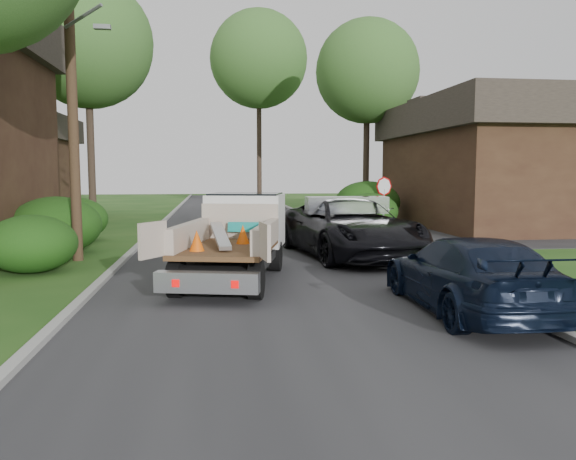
% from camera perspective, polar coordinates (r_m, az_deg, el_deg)
% --- Properties ---
extents(ground, '(120.00, 120.00, 0.00)m').
position_cam_1_polar(ground, '(12.72, -0.93, -6.05)').
color(ground, '#1E4914').
rests_on(ground, ground).
extents(road, '(8.00, 90.00, 0.02)m').
position_cam_1_polar(road, '(22.57, -3.86, -0.86)').
color(road, '#28282B').
rests_on(road, ground).
extents(side_street, '(16.00, 7.00, 0.02)m').
position_cam_1_polar(side_street, '(25.37, 24.47, -0.63)').
color(side_street, '#28282B').
rests_on(side_street, ground).
extents(curb_left, '(0.20, 90.00, 0.12)m').
position_cam_1_polar(curb_left, '(22.67, -14.26, -0.85)').
color(curb_left, '#9E9E99').
rests_on(curb_left, ground).
extents(curb_right, '(0.20, 90.00, 0.12)m').
position_cam_1_polar(curb_right, '(23.18, 6.31, -0.57)').
color(curb_right, '#9E9E99').
rests_on(curb_right, ground).
extents(stop_sign, '(0.71, 0.32, 2.48)m').
position_cam_1_polar(stop_sign, '(22.39, 9.71, 3.57)').
color(stop_sign, slate).
rests_on(stop_sign, ground).
extents(utility_pole, '(2.42, 1.25, 10.00)m').
position_cam_1_polar(utility_pole, '(18.00, -21.08, 13.59)').
color(utility_pole, '#382619').
rests_on(utility_pole, ground).
extents(house_left_far, '(7.56, 7.56, 6.00)m').
position_cam_1_polar(house_left_far, '(36.43, -27.04, 5.85)').
color(house_left_far, '#362016').
rests_on(house_left_far, ground).
extents(house_right, '(9.72, 12.96, 6.20)m').
position_cam_1_polar(house_right, '(30.06, 21.28, 6.44)').
color(house_right, '#362016').
rests_on(house_right, ground).
extents(hedge_left_a, '(2.34, 2.34, 1.53)m').
position_cam_1_polar(hedge_left_a, '(16.20, -24.62, -1.28)').
color(hedge_left_a, '#0F400E').
rests_on(hedge_left_a, ground).
extents(hedge_left_b, '(2.86, 2.86, 1.87)m').
position_cam_1_polar(hedge_left_b, '(19.61, -22.50, 0.44)').
color(hedge_left_b, '#0F400E').
rests_on(hedge_left_b, ground).
extents(hedge_left_c, '(2.60, 2.60, 1.70)m').
position_cam_1_polar(hedge_left_c, '(23.07, -20.98, 1.02)').
color(hedge_left_c, '#0F400E').
rests_on(hedge_left_c, ground).
extents(hedge_right_a, '(2.60, 2.60, 1.70)m').
position_cam_1_polar(hedge_right_a, '(26.44, 8.35, 1.90)').
color(hedge_right_a, '#0F400E').
rests_on(hedge_right_a, ground).
extents(hedge_right_b, '(3.38, 3.38, 2.21)m').
position_cam_1_polar(hedge_right_b, '(29.50, 8.07, 2.80)').
color(hedge_right_b, '#0F400E').
rests_on(hedge_right_b, ground).
extents(tree_left_far, '(6.40, 6.40, 12.20)m').
position_cam_1_polar(tree_left_far, '(30.66, -19.73, 17.44)').
color(tree_left_far, '#2D2119').
rests_on(tree_left_far, ground).
extents(tree_right_far, '(6.00, 6.00, 11.50)m').
position_cam_1_polar(tree_right_far, '(34.09, 8.06, 15.64)').
color(tree_right_far, '#2D2119').
rests_on(tree_right_far, ground).
extents(tree_center_far, '(7.20, 7.20, 14.60)m').
position_cam_1_polar(tree_center_far, '(43.32, -2.99, 16.91)').
color(tree_center_far, '#2D2119').
rests_on(tree_center_far, ground).
extents(flatbed_truck, '(3.46, 5.85, 2.08)m').
position_cam_1_polar(flatbed_truck, '(14.30, -5.00, -0.18)').
color(flatbed_truck, black).
rests_on(flatbed_truck, ground).
extents(black_pickup, '(3.93, 6.94, 1.83)m').
position_cam_1_polar(black_pickup, '(17.67, 6.28, 0.24)').
color(black_pickup, black).
rests_on(black_pickup, ground).
extents(navy_suv, '(2.10, 4.99, 1.44)m').
position_cam_1_polar(navy_suv, '(11.10, 17.83, -4.30)').
color(navy_suv, black).
rests_on(navy_suv, ground).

